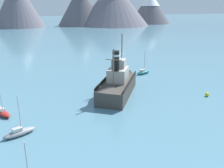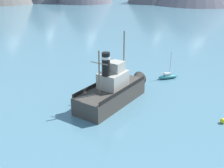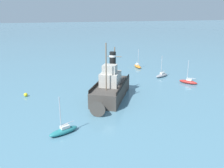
% 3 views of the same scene
% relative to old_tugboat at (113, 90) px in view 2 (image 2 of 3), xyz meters
% --- Properties ---
extents(ground_plane, '(600.00, 600.00, 0.00)m').
position_rel_old_tugboat_xyz_m(ground_plane, '(-0.15, 0.29, -1.83)').
color(ground_plane, teal).
extents(old_tugboat, '(10.44, 14.03, 9.90)m').
position_rel_old_tugboat_xyz_m(old_tugboat, '(0.00, 0.00, 0.00)').
color(old_tugboat, '#423D38').
rests_on(old_tugboat, ground).
extents(sailboat_teal, '(3.94, 2.43, 4.90)m').
position_rel_old_tugboat_xyz_m(sailboat_teal, '(9.24, 9.94, -1.40)').
color(sailboat_teal, '#23757A').
rests_on(sailboat_teal, ground).
extents(mooring_buoy, '(0.67, 0.67, 0.67)m').
position_rel_old_tugboat_xyz_m(mooring_buoy, '(13.88, -5.61, -1.50)').
color(mooring_buoy, yellow).
rests_on(mooring_buoy, ground).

